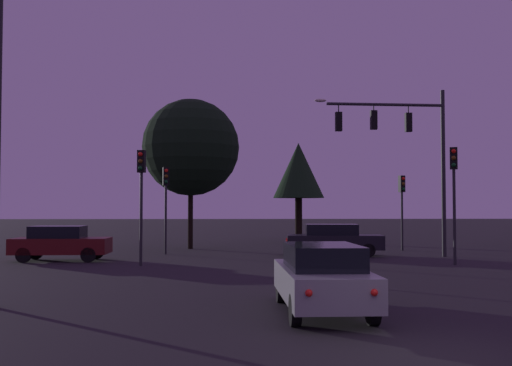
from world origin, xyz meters
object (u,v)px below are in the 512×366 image
(traffic_light_corner_right, at_px, (141,184))
(car_crossing_right, at_px, (60,243))
(traffic_light_corner_left, at_px, (454,182))
(car_nearside_lane, at_px, (322,277))
(car_crossing_left, at_px, (334,239))
(tree_behind_sign, at_px, (299,171))
(tree_center_horizon, at_px, (191,148))
(traffic_signal_mast_arm, at_px, (405,141))
(traffic_light_far_side, at_px, (166,193))
(traffic_light_median, at_px, (402,197))

(traffic_light_corner_right, xyz_separation_m, car_crossing_right, (-3.83, 2.33, -2.47))
(traffic_light_corner_left, height_order, car_nearside_lane, traffic_light_corner_left)
(traffic_light_corner_left, relative_size, car_crossing_left, 1.01)
(traffic_light_corner_left, xyz_separation_m, traffic_light_corner_right, (-12.68, 0.10, -0.10))
(tree_behind_sign, bearing_deg, traffic_light_corner_left, -74.51)
(car_crossing_left, distance_m, tree_center_horizon, 10.13)
(car_crossing_right, bearing_deg, traffic_signal_mast_arm, 5.28)
(car_crossing_left, bearing_deg, traffic_light_far_side, 171.30)
(traffic_light_median, height_order, tree_center_horizon, tree_center_horizon)
(traffic_light_far_side, relative_size, car_nearside_lane, 0.94)
(traffic_light_corner_right, bearing_deg, car_crossing_left, 28.24)
(traffic_signal_mast_arm, height_order, traffic_light_far_side, traffic_signal_mast_arm)
(traffic_light_corner_left, distance_m, car_crossing_left, 6.76)
(traffic_light_median, height_order, tree_behind_sign, tree_behind_sign)
(tree_behind_sign, bearing_deg, tree_center_horizon, -135.87)
(traffic_light_far_side, bearing_deg, tree_center_horizon, 76.03)
(traffic_light_corner_right, bearing_deg, tree_behind_sign, 63.51)
(traffic_light_corner_left, bearing_deg, traffic_signal_mast_arm, 102.61)
(traffic_light_corner_right, xyz_separation_m, traffic_light_far_side, (0.34, 5.84, -0.20))
(traffic_light_median, xyz_separation_m, tree_behind_sign, (-4.69, 8.41, 1.91))
(car_crossing_left, bearing_deg, traffic_light_median, 37.77)
(traffic_signal_mast_arm, relative_size, traffic_light_far_side, 1.83)
(traffic_light_corner_right, bearing_deg, car_nearside_lane, -62.46)
(traffic_signal_mast_arm, relative_size, traffic_light_median, 1.95)
(traffic_light_corner_left, height_order, car_crossing_left, traffic_light_corner_left)
(traffic_signal_mast_arm, relative_size, car_crossing_right, 1.89)
(car_crossing_left, xyz_separation_m, tree_behind_sign, (-0.41, 11.73, 3.99))
(traffic_signal_mast_arm, relative_size, traffic_light_corner_left, 1.65)
(car_crossing_right, height_order, tree_center_horizon, tree_center_horizon)
(traffic_light_corner_right, height_order, tree_behind_sign, tree_behind_sign)
(traffic_light_corner_left, relative_size, car_nearside_lane, 1.04)
(car_nearside_lane, bearing_deg, traffic_light_corner_right, 117.54)
(traffic_light_far_side, xyz_separation_m, car_crossing_right, (-4.16, -3.51, -2.27))
(traffic_light_corner_left, distance_m, traffic_light_median, 8.02)
(car_nearside_lane, bearing_deg, tree_center_horizon, 102.00)
(traffic_light_median, relative_size, car_crossing_right, 0.97)
(car_nearside_lane, distance_m, tree_behind_sign, 27.56)
(traffic_light_corner_right, bearing_deg, traffic_light_far_side, 86.71)
(traffic_signal_mast_arm, relative_size, car_nearside_lane, 1.72)
(traffic_light_median, distance_m, car_crossing_left, 5.81)
(traffic_signal_mast_arm, xyz_separation_m, car_crossing_left, (-3.28, 0.81, -4.65))
(traffic_light_median, distance_m, car_crossing_right, 17.68)
(traffic_light_median, bearing_deg, car_crossing_right, -161.48)
(traffic_light_median, xyz_separation_m, car_nearside_lane, (-7.17, -18.74, -2.08))
(traffic_signal_mast_arm, distance_m, car_crossing_left, 5.75)
(traffic_light_far_side, bearing_deg, car_crossing_right, -139.85)
(traffic_signal_mast_arm, xyz_separation_m, car_crossing_right, (-15.64, -1.44, -4.65))
(traffic_light_median, xyz_separation_m, car_crossing_left, (-4.29, -3.32, -2.08))
(traffic_signal_mast_arm, height_order, traffic_light_corner_right, traffic_signal_mast_arm)
(traffic_signal_mast_arm, relative_size, traffic_light_corner_right, 1.71)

